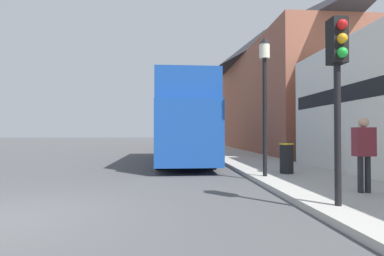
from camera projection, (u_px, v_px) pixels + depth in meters
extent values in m
plane|color=#4C4C4F|center=(135.00, 150.00, 25.87)|extent=(144.00, 144.00, 0.00)
cube|color=#ADAAA3|center=(223.00, 151.00, 23.44)|extent=(3.33, 108.00, 0.14)
cube|color=#935642|center=(264.00, 107.00, 28.01)|extent=(6.00, 25.38, 7.77)
pyramid|color=#2D2D33|center=(264.00, 48.00, 28.10)|extent=(6.00, 25.38, 3.37)
cube|color=#19479E|center=(183.00, 133.00, 14.95)|extent=(2.42, 9.66, 2.40)
cube|color=orange|center=(183.00, 131.00, 14.47)|extent=(2.44, 5.31, 0.45)
cube|color=black|center=(183.00, 119.00, 14.96)|extent=(2.45, 8.88, 0.70)
cube|color=#19479E|center=(183.00, 108.00, 14.97)|extent=(2.42, 8.88, 0.10)
cube|color=#19479E|center=(159.00, 96.00, 14.89)|extent=(0.08, 8.88, 1.10)
cube|color=#19479E|center=(206.00, 96.00, 15.07)|extent=(0.08, 8.88, 1.10)
cube|color=#19479E|center=(189.00, 81.00, 10.59)|extent=(2.42, 0.07, 1.10)
cube|color=#19479E|center=(180.00, 104.00, 18.73)|extent=(2.42, 1.35, 1.10)
cylinder|color=black|center=(162.00, 149.00, 17.83)|extent=(0.28, 1.02, 1.02)
cylinder|color=black|center=(198.00, 149.00, 18.00)|extent=(0.28, 1.02, 1.02)
cylinder|color=black|center=(159.00, 157.00, 12.06)|extent=(0.28, 1.02, 1.02)
cylinder|color=black|center=(213.00, 157.00, 12.23)|extent=(0.28, 1.02, 1.02)
cube|color=black|center=(189.00, 145.00, 21.81)|extent=(1.92, 4.67, 0.83)
cube|color=black|center=(189.00, 135.00, 21.68)|extent=(1.60, 2.28, 0.59)
cylinder|color=black|center=(178.00, 148.00, 23.20)|extent=(0.23, 0.67, 0.67)
cylinder|color=black|center=(199.00, 148.00, 23.25)|extent=(0.23, 0.67, 0.67)
cylinder|color=black|center=(178.00, 150.00, 20.35)|extent=(0.23, 0.67, 0.67)
cylinder|color=black|center=(201.00, 150.00, 20.40)|extent=(0.23, 0.67, 0.67)
cylinder|color=#232328|center=(360.00, 174.00, 6.71)|extent=(0.12, 0.12, 0.82)
cylinder|color=#232328|center=(368.00, 174.00, 6.72)|extent=(0.12, 0.12, 0.82)
cube|color=maroon|center=(364.00, 142.00, 6.73)|extent=(0.44, 0.24, 0.65)
sphere|color=tan|center=(364.00, 122.00, 6.74)|extent=(0.23, 0.23, 0.23)
cylinder|color=black|center=(338.00, 135.00, 5.54)|extent=(0.12, 0.12, 2.62)
cube|color=black|center=(337.00, 41.00, 5.57)|extent=(0.28, 0.31, 0.85)
sphere|color=red|center=(342.00, 24.00, 5.41)|extent=(0.19, 0.19, 0.19)
sphere|color=orange|center=(342.00, 39.00, 5.40)|extent=(0.19, 0.19, 0.19)
sphere|color=green|center=(342.00, 53.00, 5.40)|extent=(0.19, 0.19, 0.19)
cylinder|color=black|center=(265.00, 117.00, 9.33)|extent=(0.13, 0.13, 3.67)
cylinder|color=silver|center=(264.00, 51.00, 9.37)|extent=(0.32, 0.32, 0.45)
cone|color=black|center=(264.00, 41.00, 9.37)|extent=(0.35, 0.35, 0.22)
cylinder|color=black|center=(219.00, 121.00, 18.16)|extent=(0.13, 0.13, 4.13)
cylinder|color=silver|center=(219.00, 84.00, 18.20)|extent=(0.32, 0.32, 0.45)
cone|color=black|center=(219.00, 78.00, 18.20)|extent=(0.35, 0.35, 0.22)
cylinder|color=black|center=(204.00, 124.00, 27.00)|extent=(0.13, 0.13, 4.24)
cylinder|color=silver|center=(204.00, 99.00, 27.03)|extent=(0.32, 0.32, 0.45)
cone|color=black|center=(204.00, 95.00, 27.04)|extent=(0.35, 0.35, 0.22)
cylinder|color=black|center=(287.00, 158.00, 9.95)|extent=(0.44, 0.44, 1.02)
cylinder|color=#B28E1E|center=(286.00, 144.00, 9.96)|extent=(0.48, 0.48, 0.06)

